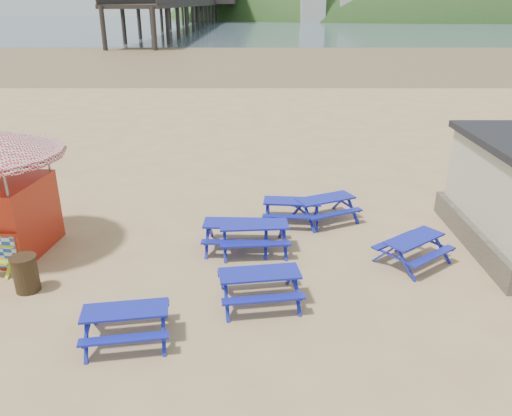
{
  "coord_description": "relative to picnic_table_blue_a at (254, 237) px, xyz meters",
  "views": [
    {
      "loc": [
        0.72,
        -12.09,
        6.62
      ],
      "look_at": [
        0.7,
        1.5,
        1.0
      ],
      "focal_mm": 35.0,
      "sensor_mm": 36.0,
      "label": 1
    }
  ],
  "objects": [
    {
      "name": "ground",
      "position": [
        -0.64,
        -0.78,
        -0.41
      ],
      "size": [
        400.0,
        400.0,
        0.0
      ],
      "primitive_type": "plane",
      "color": "tan",
      "rests_on": "ground"
    },
    {
      "name": "wet_sand",
      "position": [
        -0.64,
        54.22,
        -0.4
      ],
      "size": [
        400.0,
        400.0,
        0.0
      ],
      "primitive_type": "plane",
      "color": "olive",
      "rests_on": "ground"
    },
    {
      "name": "sea",
      "position": [
        -0.64,
        169.22,
        -0.4
      ],
      "size": [
        400.0,
        400.0,
        0.0
      ],
      "primitive_type": "plane",
      "color": "#4B5E6B",
      "rests_on": "ground"
    },
    {
      "name": "picnic_table_blue_a",
      "position": [
        0.0,
        0.0,
        0.0
      ],
      "size": [
        2.06,
        1.71,
        0.81
      ],
      "rotation": [
        0.0,
        0.0,
        0.08
      ],
      "color": "navy",
      "rests_on": "ground"
    },
    {
      "name": "picnic_table_blue_b",
      "position": [
        1.22,
        1.93,
        -0.02
      ],
      "size": [
        1.94,
        1.61,
        0.77
      ],
      "rotation": [
        0.0,
        0.0,
        -0.08
      ],
      "color": "navy",
      "rests_on": "ground"
    },
    {
      "name": "picnic_table_blue_c",
      "position": [
        2.3,
        2.11,
        -0.01
      ],
      "size": [
        2.34,
        2.16,
        0.79
      ],
      "rotation": [
        0.0,
        0.0,
        0.43
      ],
      "color": "navy",
      "rests_on": "ground"
    },
    {
      "name": "picnic_table_blue_d",
      "position": [
        -2.65,
        -4.15,
        -0.04
      ],
      "size": [
        1.97,
        1.68,
        0.74
      ],
      "rotation": [
        0.0,
        0.0,
        0.16
      ],
      "color": "navy",
      "rests_on": "ground"
    },
    {
      "name": "picnic_table_blue_e",
      "position": [
        0.15,
        -2.71,
        -0.01
      ],
      "size": [
        2.09,
        1.78,
        0.79
      ],
      "rotation": [
        0.0,
        0.0,
        0.14
      ],
      "color": "navy",
      "rests_on": "ground"
    },
    {
      "name": "picnic_table_blue_f",
      "position": [
        4.34,
        -0.77,
        -0.03
      ],
      "size": [
        2.3,
        2.23,
        0.75
      ],
      "rotation": [
        0.0,
        0.0,
        0.65
      ],
      "color": "navy",
      "rests_on": "ground"
    },
    {
      "name": "litter_bin",
      "position": [
        -5.59,
        -2.21,
        0.07
      ],
      "size": [
        0.64,
        0.64,
        0.93
      ],
      "color": "#322312",
      "rests_on": "ground"
    },
    {
      "name": "pier",
      "position": [
        -18.63,
        177.45,
        5.06
      ],
      "size": [
        24.0,
        220.0,
        39.29
      ],
      "color": "black",
      "rests_on": "ground"
    },
    {
      "name": "headland_town",
      "position": [
        89.36,
        228.9,
        -10.31
      ],
      "size": [
        264.0,
        144.0,
        108.0
      ],
      "color": "#2D4C1E",
      "rests_on": "ground"
    },
    {
      "name": "picnic_table_blue_g",
      "position": [
        -0.48,
        0.13,
        -0.0
      ],
      "size": [
        1.97,
        1.61,
        0.8
      ],
      "rotation": [
        0.0,
        0.0,
        -0.04
      ],
      "color": "navy",
      "rests_on": "ground"
    }
  ]
}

